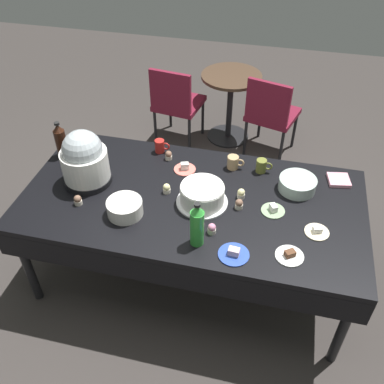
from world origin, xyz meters
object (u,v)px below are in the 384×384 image
Objects in this scene: ceramic_snack_bowl at (125,208)px; maroon_chair_left at (176,101)px; dessert_plate_coral at (185,168)px; glass_salad_bowl at (297,184)px; cupcake_lemon at (212,229)px; dessert_plate_cream at (317,231)px; maroon_chair_right at (271,112)px; dessert_plate_cobalt at (234,254)px; coffee_mug_red at (160,146)px; cupcake_berry at (78,200)px; coffee_mug_tan at (233,162)px; cupcake_mint at (169,155)px; potluck_table at (192,205)px; round_cafe_table at (230,95)px; cupcake_cocoa at (239,204)px; dessert_plate_white at (290,255)px; slow_cooker at (84,160)px; cupcake_rose at (241,194)px; dessert_plate_sage at (273,210)px; soda_bottle_lime_soda at (197,225)px; coffee_mug_olive at (262,166)px; cupcake_vanilla at (167,188)px; soda_bottle_cola at (61,140)px; frosted_layer_cake at (202,195)px.

maroon_chair_left reaches higher than ceramic_snack_bowl.
glass_salad_bowl is at bearing -2.40° from dessert_plate_coral.
cupcake_lemon is (0.55, -0.03, -0.02)m from ceramic_snack_bowl.
maroon_chair_right is (-0.41, 1.80, -0.27)m from dessert_plate_cream.
dessert_plate_cobalt is 1.10m from coffee_mug_red.
coffee_mug_tan is at bearing 34.00° from cupcake_berry.
cupcake_mint is (0.11, 0.61, -0.02)m from ceramic_snack_bowl.
cupcake_mint is at bearing 124.99° from potluck_table.
maroon_chair_left reaches higher than dessert_plate_cream.
cupcake_mint is 1.56m from round_cafe_table.
cupcake_berry reaches higher than potluck_table.
cupcake_cocoa is at bearing -34.96° from cupcake_mint.
cupcake_cocoa is (0.67, 0.21, -0.02)m from ceramic_snack_bowl.
dessert_plate_coral is (-0.46, 0.69, 0.00)m from dessert_plate_cobalt.
cupcake_cocoa is at bearing -92.42° from maroon_chair_right.
glass_salad_bowl is 0.60m from dessert_plate_white.
slow_cooker is at bearing -155.83° from dessert_plate_coral.
cupcake_berry is 0.09× the size of round_cafe_table.
potluck_table is 0.80m from dessert_plate_cream.
cupcake_lemon is 2.10m from maroon_chair_left.
glass_salad_bowl reaches higher than cupcake_lemon.
cupcake_rose and cupcake_mint have the same top height.
potluck_table is at bearing 179.44° from dessert_plate_sage.
soda_bottle_lime_soda is 0.81m from coffee_mug_olive.
dessert_plate_cream is at bearing -27.04° from coffee_mug_red.
cupcake_mint reaches higher than dessert_plate_cream.
maroon_chair_right reaches higher than cupcake_berry.
round_cafe_table is (0.21, 1.52, -0.28)m from cupcake_mint.
cupcake_rose is (0.99, 0.30, 0.00)m from cupcake_berry.
maroon_chair_left is at bearing 130.46° from glass_salad_bowl.
potluck_table is 3.06× the size of round_cafe_table.
cupcake_vanilla is at bearing -147.62° from coffee_mug_olive.
maroon_chair_right reaches higher than cupcake_rose.
dessert_plate_cream is at bearing -11.68° from soda_bottle_cola.
dessert_plate_sage reaches higher than potluck_table.
cupcake_cocoa is at bearing -35.93° from coffee_mug_red.
ceramic_snack_bowl is (-0.37, -0.24, 0.11)m from potluck_table.
cupcake_vanilla is (0.19, 0.26, -0.02)m from ceramic_snack_bowl.
coffee_mug_red is 1.27m from maroon_chair_left.
cupcake_mint reaches higher than dessert_plate_coral.
soda_bottle_cola is 2.29× the size of coffee_mug_tan.
coffee_mug_tan is (0.13, 0.41, -0.02)m from frosted_layer_cake.
dessert_plate_cobalt is (-0.18, -0.41, -0.00)m from dessert_plate_sage.
glass_salad_bowl is 3.61× the size of cupcake_cocoa.
cupcake_vanilla is (-0.25, 0.05, -0.03)m from frosted_layer_cake.
soda_bottle_cola is at bearing 154.09° from dessert_plate_cobalt.
cupcake_berry is at bearing -150.95° from coffee_mug_olive.
slow_cooker reaches higher than frosted_layer_cake.
coffee_mug_red reaches higher than dessert_plate_coral.
soda_bottle_cola is (-1.81, 0.37, 0.12)m from dessert_plate_cream.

